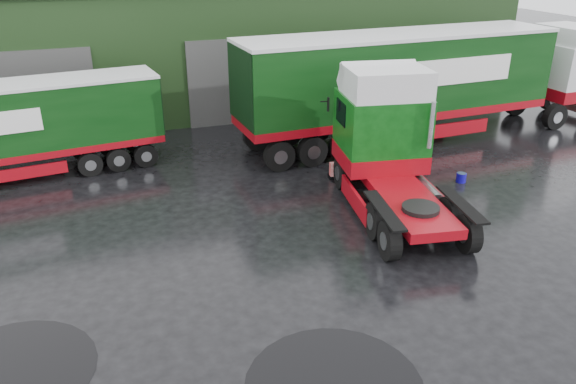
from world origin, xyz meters
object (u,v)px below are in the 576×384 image
object	(u,v)px
warehouse	(202,38)
tree_back_b	(280,4)
hero_tractor	(402,151)
lorry_right	(397,89)
wash_bucket	(461,178)
trailer_left	(0,134)

from	to	relation	value
warehouse	tree_back_b	world-z (taller)	tree_back_b
hero_tractor	tree_back_b	world-z (taller)	tree_back_b
lorry_right	tree_back_b	size ratio (longest dim) A/B	2.39
warehouse	lorry_right	bearing A→B (deg)	-61.39
warehouse	wash_bucket	bearing A→B (deg)	-68.86
trailer_left	wash_bucket	world-z (taller)	trailer_left
hero_tractor	trailer_left	distance (m)	14.13
hero_tractor	tree_back_b	size ratio (longest dim) A/B	0.95
hero_tractor	wash_bucket	bearing A→B (deg)	34.06
hero_tractor	lorry_right	xyz separation A→B (m)	(3.50, 6.46, 0.14)
lorry_right	trailer_left	bearing A→B (deg)	-96.14
lorry_right	tree_back_b	bearing A→B (deg)	172.11
warehouse	trailer_left	world-z (taller)	warehouse
warehouse	hero_tractor	distance (m)	17.66
hero_tractor	lorry_right	distance (m)	7.35
trailer_left	wash_bucket	size ratio (longest dim) A/B	32.05
lorry_right	tree_back_b	world-z (taller)	tree_back_b
lorry_right	tree_back_b	xyz separation A→B (m)	(2.00, 21.00, 1.39)
warehouse	lorry_right	xyz separation A→B (m)	(6.00, -11.00, -0.80)
tree_back_b	lorry_right	bearing A→B (deg)	-95.44
lorry_right	warehouse	bearing A→B (deg)	-153.84
warehouse	wash_bucket	distance (m)	17.21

